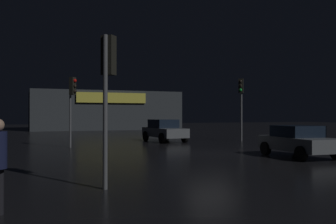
{
  "coord_description": "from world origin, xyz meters",
  "views": [
    {
      "loc": [
        -8.55,
        -16.2,
        1.91
      ],
      "look_at": [
        0.77,
        7.67,
        2.08
      ],
      "focal_mm": 39.89,
      "sensor_mm": 36.0,
      "label": 1
    }
  ],
  "objects": [
    {
      "name": "traffic_signal_cross_right",
      "position": [
        -6.5,
        -6.68,
        2.95
      ],
      "size": [
        0.42,
        0.42,
        3.95
      ],
      "color": "#595B60",
      "rests_on": "ground"
    },
    {
      "name": "traffic_signal_cross_left",
      "position": [
        -5.9,
        5.73,
        3.0
      ],
      "size": [
        0.42,
        0.42,
        4.04
      ],
      "color": "#595B60",
      "rests_on": "ground"
    },
    {
      "name": "ground_plane",
      "position": [
        0.0,
        0.0,
        0.0
      ],
      "size": [
        120.0,
        120.0,
        0.0
      ],
      "primitive_type": "plane",
      "color": "black"
    },
    {
      "name": "store_building",
      "position": [
        1.34,
        32.42,
        2.4
      ],
      "size": [
        18.33,
        9.82,
        4.8
      ],
      "color": "#33383D",
      "rests_on": "ground"
    },
    {
      "name": "car_far",
      "position": [
        0.74,
        8.36,
        0.8
      ],
      "size": [
        2.17,
        4.41,
        1.55
      ],
      "color": "slate",
      "rests_on": "ground"
    },
    {
      "name": "traffic_signal_opposite",
      "position": [
        6.01,
        6.71,
        3.2
      ],
      "size": [
        0.42,
        0.43,
        4.46
      ],
      "color": "#595B60",
      "rests_on": "ground"
    },
    {
      "name": "car_near",
      "position": [
        3.01,
        -2.73,
        0.73
      ],
      "size": [
        2.17,
        3.93,
        1.41
      ],
      "color": "slate",
      "rests_on": "ground"
    }
  ]
}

